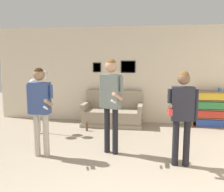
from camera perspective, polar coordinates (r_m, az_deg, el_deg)
The scene contains 9 objects.
wall_back at distance 7.08m, azimuth 7.35°, elevation 4.74°, with size 8.69×0.08×2.70m.
couch at distance 6.89m, azimuth 0.15°, elevation -4.11°, with size 1.64×0.80×0.93m.
bookshelf at distance 7.18m, azimuth 22.44°, elevation -2.84°, with size 1.17×0.30×0.95m.
floor_lamp at distance 6.25m, azimuth -16.48°, elevation 2.73°, with size 0.42×0.46×1.54m.
person_player_foreground_left at distance 4.72m, azimuth -16.13°, elevation -1.53°, with size 0.50×0.44×1.65m.
person_player_foreground_center at distance 4.66m, azimuth -0.23°, elevation 0.14°, with size 0.47×0.58×1.81m.
person_watcher_holding_cup at distance 4.29m, azimuth 15.80°, elevation -2.87°, with size 0.51×0.40×1.61m.
bottle_on_floor at distance 6.38m, azimuth -5.78°, elevation -7.14°, with size 0.06×0.06×0.23m.
drinking_cup at distance 7.13m, azimuth 23.42°, elevation 1.34°, with size 0.09×0.09×0.10m.
Camera 1 is at (0.16, -2.32, 1.80)m, focal length 40.00 mm.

